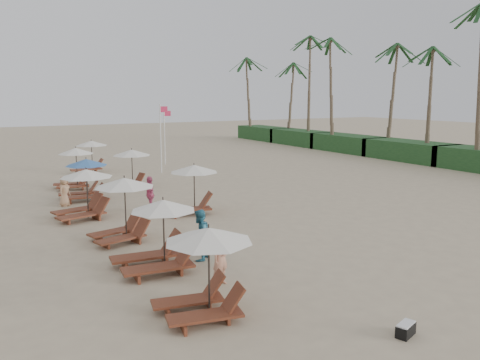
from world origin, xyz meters
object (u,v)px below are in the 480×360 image
lounger_station_4 (82,180)px  beachgoer_far_a (150,194)px  inland_station_2 (89,154)px  lounger_station_5 (73,169)px  beachgoer_near (220,257)px  beachgoer_mid_a (200,235)px  beachgoer_far_b (64,191)px  duffel_bag (406,329)px  inland_station_1 (130,163)px  flag_pole_near (161,135)px  lounger_station_0 (202,271)px  lounger_station_1 (155,240)px  inland_station_0 (191,186)px  lounger_station_2 (120,209)px  lounger_station_3 (81,195)px

lounger_station_4 → beachgoer_far_a: (2.09, -4.42, -0.19)m
inland_station_2 → beachgoer_far_a: inland_station_2 is taller
lounger_station_5 → beachgoer_far_a: 8.05m
beachgoer_near → beachgoer_far_a: beachgoer_far_a is taller
beachgoer_near → beachgoer_mid_a: bearing=59.9°
lounger_station_4 → beachgoer_mid_a: lounger_station_4 is taller
beachgoer_mid_a → beachgoer_far_b: size_ratio=1.14×
beachgoer_far_b → duffel_bag: beachgoer_far_b is taller
inland_station_1 → flag_pole_near: (3.61, 4.34, 1.23)m
inland_station_1 → beachgoer_far_b: size_ratio=1.76×
beachgoer_near → beachgoer_mid_a: beachgoer_mid_a is taller
lounger_station_0 → beachgoer_near: 2.10m
lounger_station_0 → beachgoer_mid_a: lounger_station_0 is taller
lounger_station_5 → beachgoer_mid_a: size_ratio=1.41×
lounger_station_1 → beachgoer_mid_a: bearing=5.4°
lounger_station_5 → inland_station_1: 3.25m
inland_station_2 → flag_pole_near: 5.32m
lounger_station_5 → inland_station_0: 9.65m
lounger_station_1 → flag_pole_near: size_ratio=0.55×
lounger_station_5 → inland_station_0: lounger_station_5 is taller
inland_station_1 → beachgoer_near: bearing=-98.4°
beachgoer_far_a → flag_pole_near: 12.06m
lounger_station_5 → inland_station_1: size_ratio=0.91×
flag_pole_near → lounger_station_2: bearing=-116.1°
lounger_station_0 → inland_station_2: bearing=83.2°
lounger_station_0 → beachgoer_near: size_ratio=1.51×
inland_station_1 → beachgoer_far_b: bearing=-142.7°
duffel_bag → lounger_station_4: bearing=99.3°
lounger_station_5 → beachgoer_near: bearing=-88.0°
lounger_station_2 → inland_station_2: bearing=80.7°
inland_station_1 → lounger_station_5: bearing=158.0°
lounger_station_3 → duffel_bag: (3.96, -14.72, -0.90)m
flag_pole_near → lounger_station_5: bearing=-154.7°
beachgoer_far_a → lounger_station_1: bearing=-5.6°
lounger_station_1 → lounger_station_4: size_ratio=1.04×
inland_station_0 → inland_station_1: same height
lounger_station_0 → lounger_station_5: 18.94m
inland_station_0 → flag_pole_near: size_ratio=0.59×
inland_station_0 → beachgoer_near: inland_station_0 is taller
duffel_bag → inland_station_0: bearing=87.4°
lounger_station_4 → beachgoer_near: size_ratio=1.56×
lounger_station_3 → flag_pole_near: 13.16m
inland_station_2 → beachgoer_near: 23.19m
beachgoer_far_a → duffel_bag: size_ratio=2.81×
lounger_station_0 → inland_station_2: 24.89m
lounger_station_3 → beachgoer_far_b: bearing=94.0°
inland_station_2 → lounger_station_5: bearing=-111.0°
lounger_station_2 → lounger_station_1: bearing=-89.4°
lounger_station_0 → lounger_station_2: bearing=89.3°
lounger_station_3 → inland_station_1: size_ratio=1.05×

